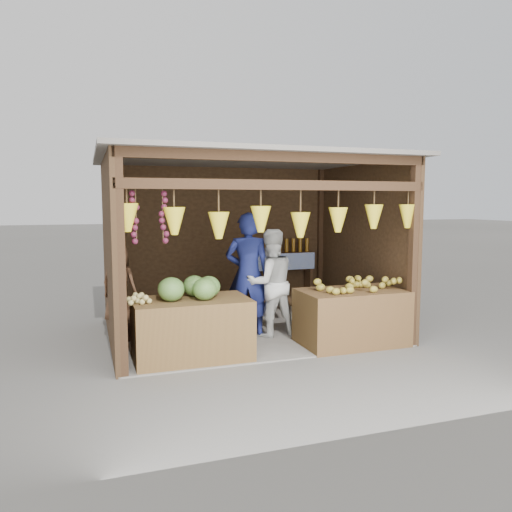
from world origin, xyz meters
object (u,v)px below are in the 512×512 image
Objects in this scene: man_standing at (248,275)px; vendor_seated at (119,284)px; counter_left at (192,329)px; woman_standing at (270,283)px; counter_right at (351,317)px.

man_standing reaches higher than vendor_seated.
man_standing is (1.02, 0.83, 0.53)m from counter_left.
counter_left is at bearing 62.95° from man_standing.
woman_standing is at bearing -158.18° from vendor_seated.
vendor_seated is at bearing 124.45° from counter_left.
vendor_seated is (-1.83, 0.35, -0.10)m from man_standing.
counter_left is 1.49m from vendor_seated.
counter_left is 1.42m from man_standing.
counter_left is at bearing 24.51° from woman_standing.
man_standing reaches higher than counter_right.
counter_left is 0.91× the size of woman_standing.
man_standing is at bearing 39.13° from counter_left.
woman_standing is 1.43× the size of vendor_seated.
counter_right is 1.30× the size of vendor_seated.
vendor_seated reaches higher than counter_left.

